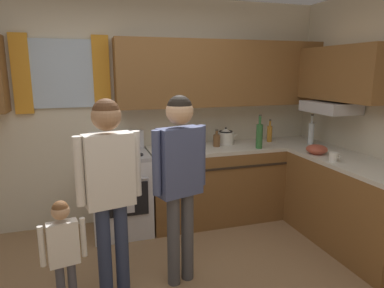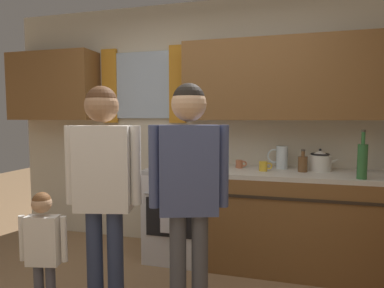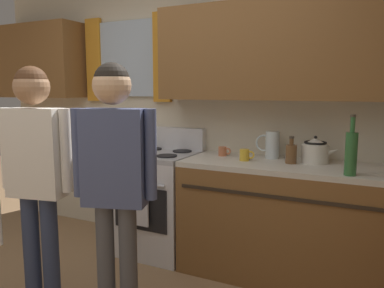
{
  "view_description": "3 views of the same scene",
  "coord_description": "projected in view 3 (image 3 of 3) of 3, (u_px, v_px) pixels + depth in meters",
  "views": [
    {
      "loc": [
        -0.53,
        -2.15,
        1.79
      ],
      "look_at": [
        0.4,
        0.85,
        1.11
      ],
      "focal_mm": 32.11,
      "sensor_mm": 36.0,
      "label": 1
    },
    {
      "loc": [
        0.68,
        -1.47,
        1.38
      ],
      "look_at": [
        0.09,
        0.76,
        1.2
      ],
      "focal_mm": 29.81,
      "sensor_mm": 36.0,
      "label": 2
    },
    {
      "loc": [
        1.51,
        -1.3,
        1.45
      ],
      "look_at": [
        0.48,
        0.78,
        1.12
      ],
      "focal_mm": 35.75,
      "sensor_mm": 36.0,
      "label": 3
    }
  ],
  "objects": [
    {
      "name": "adult_holding_child",
      "position": [
        36.0,
        162.0,
        2.38
      ],
      "size": [
        0.49,
        0.22,
        1.59
      ],
      "color": "#2D3856",
      "rests_on": "ground"
    },
    {
      "name": "water_pitcher",
      "position": [
        271.0,
        145.0,
        3.07
      ],
      "size": [
        0.19,
        0.11,
        0.22
      ],
      "color": "silver",
      "rests_on": "kitchen_counter_run"
    },
    {
      "name": "stove_oven",
      "position": [
        160.0,
        200.0,
        3.42
      ],
      "size": [
        0.62,
        0.67,
        1.1
      ],
      "color": "silver",
      "rests_on": "ground"
    },
    {
      "name": "back_wall_unit",
      "position": [
        203.0,
        85.0,
        3.39
      ],
      "size": [
        4.6,
        0.42,
        2.6
      ],
      "color": "beige",
      "rests_on": "ground"
    },
    {
      "name": "adult_in_plaid",
      "position": [
        114.0,
        168.0,
        2.18
      ],
      "size": [
        0.48,
        0.26,
        1.6
      ],
      "color": "#4C4C51",
      "rests_on": "ground"
    },
    {
      "name": "bottle_wine_green",
      "position": [
        351.0,
        152.0,
        2.45
      ],
      "size": [
        0.08,
        0.08,
        0.39
      ],
      "color": "#2D6633",
      "rests_on": "kitchen_counter_run"
    },
    {
      "name": "stovetop_kettle",
      "position": [
        315.0,
        150.0,
        2.88
      ],
      "size": [
        0.27,
        0.2,
        0.21
      ],
      "color": "silver",
      "rests_on": "kitchen_counter_run"
    },
    {
      "name": "kitchen_counter_run",
      "position": [
        373.0,
        258.0,
        2.29
      ],
      "size": [
        2.18,
        2.08,
        0.9
      ],
      "color": "brown",
      "rests_on": "ground"
    },
    {
      "name": "mug_mustard_yellow",
      "position": [
        245.0,
        155.0,
        2.97
      ],
      "size": [
        0.12,
        0.08,
        0.09
      ],
      "color": "gold",
      "rests_on": "kitchen_counter_run"
    },
    {
      "name": "cup_terracotta",
      "position": [
        223.0,
        151.0,
        3.19
      ],
      "size": [
        0.11,
        0.07,
        0.08
      ],
      "color": "#B76642",
      "rests_on": "kitchen_counter_run"
    },
    {
      "name": "bottle_squat_brown",
      "position": [
        291.0,
        153.0,
        2.86
      ],
      "size": [
        0.08,
        0.08,
        0.21
      ],
      "color": "brown",
      "rests_on": "kitchen_counter_run"
    }
  ]
}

